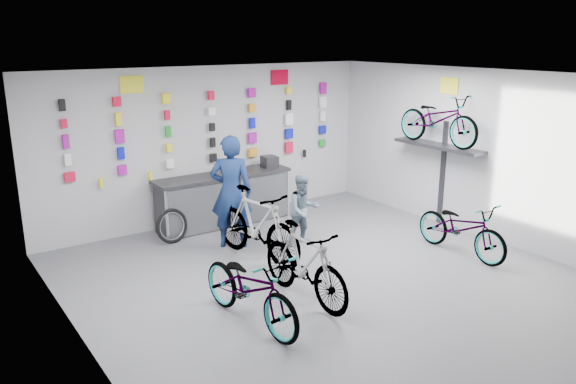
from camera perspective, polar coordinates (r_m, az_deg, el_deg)
floor at (r=8.29m, az=5.60°, el=-9.71°), size 8.00×8.00×0.00m
ceiling at (r=7.52m, az=6.20°, el=11.43°), size 8.00×8.00×0.00m
wall_back at (r=11.03m, az=-7.82°, el=4.81°), size 7.00×0.00×7.00m
wall_left at (r=6.18m, az=-19.66°, el=-4.56°), size 0.00×8.00×8.00m
wall_right at (r=10.35m, az=20.77°, el=3.23°), size 0.00×8.00×8.00m
counter at (r=10.87m, az=-6.51°, el=-0.81°), size 2.70×0.66×1.00m
merch_wall at (r=11.02m, az=-6.68°, el=6.29°), size 5.57×0.08×1.57m
wall_bracket at (r=10.93m, az=15.08°, el=4.12°), size 0.39×1.90×2.00m
sign_left at (r=10.26m, az=-15.60°, el=10.47°), size 0.42×0.02×0.30m
sign_right at (r=11.67m, az=-0.86°, el=11.57°), size 0.42×0.02×0.30m
sign_side at (r=10.89m, az=16.05°, el=10.33°), size 0.02×0.40×0.30m
bike_left at (r=7.14m, az=-3.85°, el=-9.66°), size 0.83×1.93×0.98m
bike_center at (r=7.70m, az=1.68°, el=-7.30°), size 0.56×1.81×1.08m
bike_right at (r=9.75m, az=17.22°, el=-3.48°), size 0.63×1.78×0.93m
bike_service at (r=9.07m, az=-3.19°, el=-3.33°), size 0.89×2.05×1.19m
bike_wall at (r=10.78m, az=15.03°, el=7.15°), size 0.63×1.80×0.95m
clerk at (r=9.58m, az=-5.78°, el=0.03°), size 0.85×0.79×1.95m
customer at (r=9.72m, az=1.58°, el=-1.84°), size 0.67×0.56×1.25m
spare_wheel at (r=10.09m, az=-11.71°, el=-3.41°), size 0.64×0.25×0.62m
register at (r=11.25m, az=-1.89°, el=3.12°), size 0.31×0.33×0.22m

